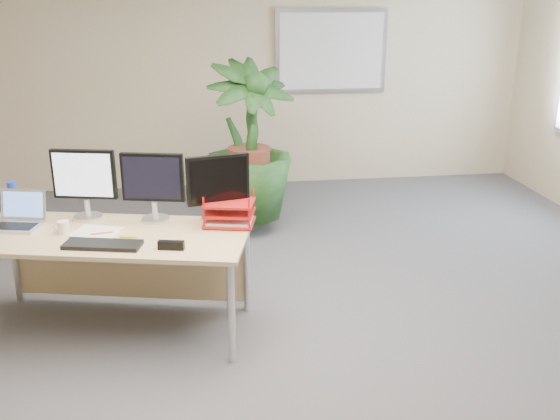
{
  "coord_description": "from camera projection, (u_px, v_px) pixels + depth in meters",
  "views": [
    {
      "loc": [
        -0.39,
        -3.23,
        2.18
      ],
      "look_at": [
        0.11,
        0.35,
        0.92
      ],
      "focal_mm": 40.0,
      "sensor_mm": 36.0,
      "label": 1
    }
  ],
  "objects": [
    {
      "name": "floor",
      "position": [
        271.0,
        372.0,
        3.79
      ],
      "size": [
        8.0,
        8.0,
        0.0
      ],
      "primitive_type": "plane",
      "color": "#4E4E54",
      "rests_on": "ground"
    },
    {
      "name": "back_wall",
      "position": [
        227.0,
        70.0,
        7.09
      ],
      "size": [
        7.0,
        0.04,
        2.7
      ],
      "primitive_type": "cube",
      "color": "#C6B38C",
      "rests_on": "floor"
    },
    {
      "name": "whiteboard",
      "position": [
        331.0,
        51.0,
        7.14
      ],
      "size": [
        1.3,
        0.04,
        0.95
      ],
      "color": "#A6A5AA",
      "rests_on": "back_wall"
    },
    {
      "name": "desk",
      "position": [
        115.0,
        248.0,
        4.2
      ],
      "size": [
        1.94,
        1.16,
        0.7
      ],
      "color": "#D8B87F",
      "rests_on": "floor"
    },
    {
      "name": "floor_plant",
      "position": [
        249.0,
        155.0,
        5.8
      ],
      "size": [
        1.11,
        1.11,
        1.5
      ],
      "primitive_type": "imported",
      "rotation": [
        0.0,
        0.0,
        0.43
      ],
      "color": "#153C19",
      "rests_on": "floor"
    },
    {
      "name": "monitor_left",
      "position": [
        84.0,
        180.0,
        4.24
      ],
      "size": [
        0.44,
        0.2,
        0.49
      ],
      "color": "silver",
      "rests_on": "desk"
    },
    {
      "name": "monitor_right",
      "position": [
        153.0,
        183.0,
        4.2
      ],
      "size": [
        0.42,
        0.19,
        0.47
      ],
      "color": "silver",
      "rests_on": "desk"
    },
    {
      "name": "monitor_dark",
      "position": [
        218.0,
        185.0,
        4.16
      ],
      "size": [
        0.42,
        0.19,
        0.47
      ],
      "color": "silver",
      "rests_on": "desk"
    },
    {
      "name": "laptop",
      "position": [
        19.0,
        217.0,
        4.19
      ],
      "size": [
        0.37,
        0.34,
        0.23
      ],
      "color": "#BAB9BE",
      "rests_on": "desk"
    },
    {
      "name": "keyboard",
      "position": [
        103.0,
        245.0,
        3.84
      ],
      "size": [
        0.5,
        0.26,
        0.03
      ],
      "primitive_type": "cube",
      "rotation": [
        0.0,
        0.0,
        -0.23
      ],
      "color": "black",
      "rests_on": "desk"
    },
    {
      "name": "coffee_mug",
      "position": [
        63.0,
        227.0,
        4.05
      ],
      "size": [
        0.11,
        0.08,
        0.08
      ],
      "color": "white",
      "rests_on": "desk"
    },
    {
      "name": "spiral_notebook",
      "position": [
        97.0,
        232.0,
        4.06
      ],
      "size": [
        0.35,
        0.31,
        0.01
      ],
      "primitive_type": "cube",
      "rotation": [
        0.0,
        0.0,
        -0.34
      ],
      "color": "white",
      "rests_on": "desk"
    },
    {
      "name": "orange_pen",
      "position": [
        102.0,
        233.0,
        4.02
      ],
      "size": [
        0.14,
        0.04,
        0.01
      ],
      "primitive_type": "cylinder",
      "rotation": [
        0.0,
        1.57,
        0.19
      ],
      "color": "#D55117",
      "rests_on": "spiral_notebook"
    },
    {
      "name": "yellow_highlighter",
      "position": [
        129.0,
        237.0,
        3.99
      ],
      "size": [
        0.11,
        0.03,
        0.02
      ],
      "primitive_type": "cylinder",
      "rotation": [
        0.0,
        1.57,
        -0.17
      ],
      "color": "yellow",
      "rests_on": "desk"
    },
    {
      "name": "water_bottle",
      "position": [
        14.0,
        200.0,
        4.33
      ],
      "size": [
        0.07,
        0.07,
        0.25
      ],
      "color": "#A8BCC6",
      "rests_on": "desk"
    },
    {
      "name": "letter_tray",
      "position": [
        229.0,
        215.0,
        4.2
      ],
      "size": [
        0.38,
        0.32,
        0.15
      ],
      "color": "#B51816",
      "rests_on": "desk"
    },
    {
      "name": "stapler",
      "position": [
        171.0,
        245.0,
        3.8
      ],
      "size": [
        0.17,
        0.08,
        0.05
      ],
      "primitive_type": "cube",
      "rotation": [
        0.0,
        0.0,
        -0.23
      ],
      "color": "black",
      "rests_on": "desk"
    }
  ]
}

